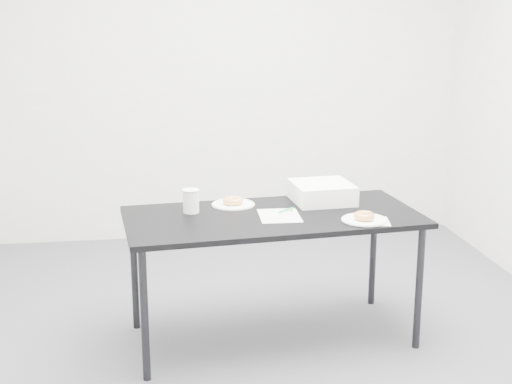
{
  "coord_description": "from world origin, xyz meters",
  "views": [
    {
      "loc": [
        -0.48,
        -3.65,
        1.82
      ],
      "look_at": [
        0.06,
        0.02,
        0.87
      ],
      "focal_mm": 50.0,
      "sensor_mm": 36.0,
      "label": 1
    }
  ],
  "objects": [
    {
      "name": "scorecard",
      "position": [
        0.19,
        0.01,
        0.73
      ],
      "size": [
        0.23,
        0.29,
        0.0
      ],
      "primitive_type": "cube",
      "rotation": [
        0.0,
        0.0,
        -0.04
      ],
      "color": "silver",
      "rests_on": "table"
    },
    {
      "name": "table",
      "position": [
        0.16,
        0.04,
        0.68
      ],
      "size": [
        1.67,
        0.9,
        0.73
      ],
      "rotation": [
        0.0,
        0.0,
        0.1
      ],
      "color": "black",
      "rests_on": "floor"
    },
    {
      "name": "napkin",
      "position": [
        0.66,
        -0.17,
        0.73
      ],
      "size": [
        0.2,
        0.2,
        0.0
      ],
      "primitive_type": "cube",
      "rotation": [
        0.0,
        0.0,
        -0.18
      ],
      "color": "silver",
      "rests_on": "table"
    },
    {
      "name": "donut_near",
      "position": [
        0.62,
        -0.16,
        0.76
      ],
      "size": [
        0.14,
        0.14,
        0.04
      ],
      "primitive_type": "torus",
      "rotation": [
        0.0,
        0.0,
        -0.32
      ],
      "color": "#D68544",
      "rests_on": "plate_near"
    },
    {
      "name": "floor",
      "position": [
        0.0,
        0.0,
        0.0
      ],
      "size": [
        4.0,
        4.0,
        0.0
      ],
      "primitive_type": "plane",
      "color": "#535459",
      "rests_on": "ground"
    },
    {
      "name": "logo_patch",
      "position": [
        0.26,
        0.1,
        0.73
      ],
      "size": [
        0.05,
        0.05,
        0.0
      ],
      "primitive_type": "cube",
      "rotation": [
        0.0,
        0.0,
        -0.04
      ],
      "color": "green",
      "rests_on": "scorecard"
    },
    {
      "name": "bakery_box",
      "position": [
        0.49,
        0.27,
        0.79
      ],
      "size": [
        0.36,
        0.36,
        0.11
      ],
      "primitive_type": "cube",
      "rotation": [
        0.0,
        0.0,
        0.08
      ],
      "color": "white",
      "rests_on": "table"
    },
    {
      "name": "plate_near",
      "position": [
        0.62,
        -0.16,
        0.74
      ],
      "size": [
        0.24,
        0.24,
        0.01
      ],
      "primitive_type": "cylinder",
      "color": "white",
      "rests_on": "napkin"
    },
    {
      "name": "wall_back",
      "position": [
        0.0,
        2.0,
        1.35
      ],
      "size": [
        4.0,
        0.02,
        2.7
      ],
      "primitive_type": "cube",
      "color": "white",
      "rests_on": "floor"
    },
    {
      "name": "pen",
      "position": [
        0.24,
        0.09,
        0.74
      ],
      "size": [
        0.1,
        0.09,
        0.01
      ],
      "primitive_type": "cylinder",
      "rotation": [
        0.0,
        1.57,
        0.71
      ],
      "color": "#0E9C73",
      "rests_on": "scorecard"
    },
    {
      "name": "plate_far",
      "position": [
        -0.04,
        0.26,
        0.73
      ],
      "size": [
        0.25,
        0.25,
        0.01
      ],
      "primitive_type": "cylinder",
      "color": "white",
      "rests_on": "table"
    },
    {
      "name": "coffee_cup",
      "position": [
        -0.28,
        0.14,
        0.8
      ],
      "size": [
        0.09,
        0.09,
        0.13
      ],
      "primitive_type": "cylinder",
      "color": "white",
      "rests_on": "table"
    },
    {
      "name": "donut_far",
      "position": [
        -0.04,
        0.26,
        0.76
      ],
      "size": [
        0.12,
        0.12,
        0.04
      ],
      "primitive_type": "torus",
      "rotation": [
        0.0,
        0.0,
        0.06
      ],
      "color": "#D68544",
      "rests_on": "plate_far"
    },
    {
      "name": "cup_lid",
      "position": [
        0.39,
        0.38,
        0.74
      ],
      "size": [
        0.09,
        0.09,
        0.01
      ],
      "primitive_type": "cylinder",
      "color": "white",
      "rests_on": "table"
    }
  ]
}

